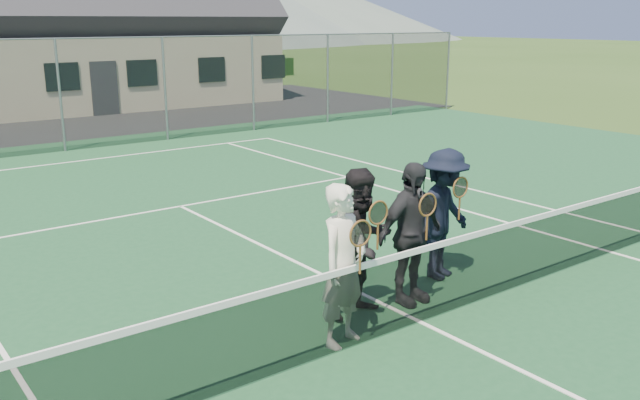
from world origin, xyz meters
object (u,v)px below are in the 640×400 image
Objects in this scene: clubhouse at (76,7)px; player_b at (362,243)px; tennis_net at (422,281)px; player_d at (444,214)px; player_c at (410,234)px; player_a at (344,265)px.

clubhouse is 8.67× the size of player_b.
clubhouse is (4.00, 24.00, 3.45)m from tennis_net.
player_d is at bearing -96.71° from clubhouse.
player_b is at bearing -171.25° from player_d.
player_c reaches higher than tennis_net.
player_d is (-2.72, -23.12, -3.07)m from clubhouse.
player_d is (2.32, 0.72, -0.00)m from player_a.
player_b is (-0.38, 0.62, 0.38)m from tennis_net.
player_a is at bearing -101.95° from clubhouse.
tennis_net is at bearing -99.46° from clubhouse.
player_d is (1.28, 0.88, 0.38)m from tennis_net.
player_c and player_d have the same top height.
clubhouse reaches higher than player_c.
player_a is 1.00× the size of player_d.
tennis_net is 6.49× the size of player_a.
player_a and player_c have the same top height.
tennis_net is 6.49× the size of player_c.
player_a is (-5.04, -23.84, -3.07)m from clubhouse.
player_b is 1.00× the size of player_d.
player_a is at bearing -164.65° from player_c.
player_c is 1.00× the size of player_d.
player_c is (-3.69, -23.47, -3.07)m from clubhouse.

